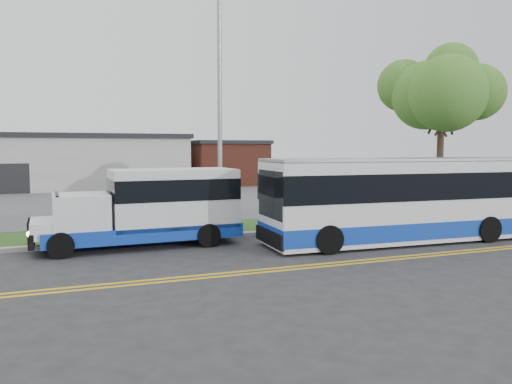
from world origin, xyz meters
name	(u,v)px	position (x,y,z in m)	size (l,w,h in m)	color
ground	(157,248)	(0.00, 0.00, 0.00)	(140.00, 140.00, 0.00)	#28282B
lane_line_north	(184,277)	(0.00, -3.85, 0.01)	(70.00, 0.12, 0.01)	gold
lane_line_south	(187,280)	(0.00, -4.15, 0.01)	(70.00, 0.12, 0.01)	gold
curb	(152,240)	(0.00, 1.10, 0.07)	(80.00, 0.30, 0.15)	#9E9B93
verge	(144,233)	(0.00, 2.90, 0.05)	(80.00, 3.30, 0.10)	#224617
parking_lot	(111,198)	(0.00, 17.00, 0.05)	(80.00, 25.00, 0.10)	#4C4C4F
commercial_building	(19,162)	(-6.00, 27.00, 2.18)	(25.40, 10.40, 4.35)	#9E9E99
brick_wing	(225,163)	(10.50, 26.00, 1.96)	(6.30, 7.30, 3.90)	brown
tree_east	(442,85)	(14.00, 3.00, 6.20)	(5.20, 5.20, 8.33)	#37241E
streetlight_near	(220,97)	(3.00, 2.73, 5.23)	(0.35, 1.53, 9.50)	gray
shuttle_bus	(154,205)	(0.02, 0.62, 1.36)	(6.72, 2.40, 2.55)	#0F36A8
transit_bus	(409,199)	(8.49, -1.80, 1.47)	(10.57, 2.90, 2.91)	silver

